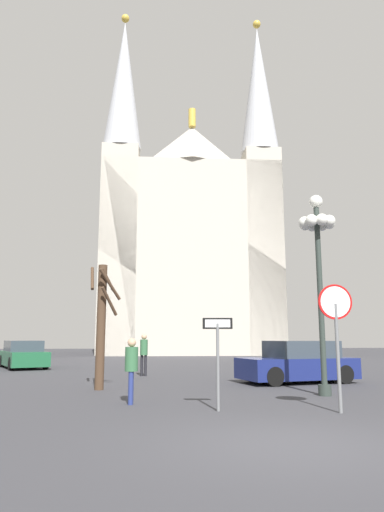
{
  "coord_description": "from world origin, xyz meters",
  "views": [
    {
      "loc": [
        -2.35,
        -7.17,
        1.61
      ],
      "look_at": [
        0.84,
        19.94,
        6.38
      ],
      "focal_mm": 32.6,
      "sensor_mm": 36.0,
      "label": 1
    }
  ],
  "objects_px": {
    "parked_car_far_navy": "(298,363)",
    "pedestrian_standing": "(144,350)",
    "cathedral": "(189,250)",
    "one_way_arrow_sign": "(218,350)",
    "street_lamp": "(318,248)",
    "pedestrian_walking": "(131,364)",
    "parked_car_near_green": "(23,355)",
    "stop_sign": "(336,321)",
    "bare_tree": "(101,322)"
  },
  "relations": [
    {
      "from": "parked_car_far_navy",
      "to": "pedestrian_walking",
      "type": "relative_size",
      "value": 2.78
    },
    {
      "from": "one_way_arrow_sign",
      "to": "street_lamp",
      "type": "bearing_deg",
      "value": 34.46
    },
    {
      "from": "one_way_arrow_sign",
      "to": "pedestrian_walking",
      "type": "xyz_separation_m",
      "value": [
        -1.93,
        1.29,
        -0.38
      ]
    },
    {
      "from": "cathedral",
      "to": "parked_car_far_navy",
      "type": "relative_size",
      "value": 7.65
    },
    {
      "from": "parked_car_near_green",
      "to": "one_way_arrow_sign",
      "type": "bearing_deg",
      "value": -63.28
    },
    {
      "from": "parked_car_near_green",
      "to": "pedestrian_standing",
      "type": "relative_size",
      "value": 2.72
    },
    {
      "from": "cathedral",
      "to": "stop_sign",
      "type": "distance_m",
      "value": 37.21
    },
    {
      "from": "one_way_arrow_sign",
      "to": "stop_sign",
      "type": "bearing_deg",
      "value": -12.3
    },
    {
      "from": "stop_sign",
      "to": "pedestrian_walking",
      "type": "height_order",
      "value": "stop_sign"
    },
    {
      "from": "pedestrian_walking",
      "to": "one_way_arrow_sign",
      "type": "bearing_deg",
      "value": -33.82
    },
    {
      "from": "pedestrian_walking",
      "to": "street_lamp",
      "type": "bearing_deg",
      "value": 11.13
    },
    {
      "from": "street_lamp",
      "to": "pedestrian_walking",
      "type": "bearing_deg",
      "value": -168.87
    },
    {
      "from": "street_lamp",
      "to": "pedestrian_walking",
      "type": "xyz_separation_m",
      "value": [
        -5.35,
        -1.05,
        -3.22
      ]
    },
    {
      "from": "parked_car_near_green",
      "to": "pedestrian_walking",
      "type": "distance_m",
      "value": 15.16
    },
    {
      "from": "cathedral",
      "to": "one_way_arrow_sign",
      "type": "bearing_deg",
      "value": -95.29
    },
    {
      "from": "cathedral",
      "to": "parked_car_far_navy",
      "type": "distance_m",
      "value": 31.23
    },
    {
      "from": "stop_sign",
      "to": "street_lamp",
      "type": "xyz_separation_m",
      "value": [
        0.85,
        2.9,
        2.22
      ]
    },
    {
      "from": "cathedral",
      "to": "one_way_arrow_sign",
      "type": "height_order",
      "value": "cathedral"
    },
    {
      "from": "cathedral",
      "to": "parked_car_far_navy",
      "type": "xyz_separation_m",
      "value": [
        0.65,
        -29.69,
        -9.66
      ]
    },
    {
      "from": "bare_tree",
      "to": "parked_car_near_green",
      "type": "height_order",
      "value": "bare_tree"
    },
    {
      "from": "parked_car_far_navy",
      "to": "pedestrian_walking",
      "type": "xyz_separation_m",
      "value": [
        -5.88,
        -4.7,
        0.26
      ]
    },
    {
      "from": "one_way_arrow_sign",
      "to": "pedestrian_walking",
      "type": "distance_m",
      "value": 2.35
    },
    {
      "from": "parked_car_near_green",
      "to": "parked_car_far_navy",
      "type": "height_order",
      "value": "parked_car_far_navy"
    },
    {
      "from": "pedestrian_walking",
      "to": "pedestrian_standing",
      "type": "distance_m",
      "value": 8.29
    },
    {
      "from": "parked_car_near_green",
      "to": "pedestrian_walking",
      "type": "relative_size",
      "value": 2.99
    },
    {
      "from": "pedestrian_standing",
      "to": "street_lamp",
      "type": "bearing_deg",
      "value": -55.79
    },
    {
      "from": "one_way_arrow_sign",
      "to": "parked_car_near_green",
      "type": "height_order",
      "value": "one_way_arrow_sign"
    },
    {
      "from": "cathedral",
      "to": "parked_car_far_navy",
      "type": "height_order",
      "value": "cathedral"
    },
    {
      "from": "stop_sign",
      "to": "parked_car_near_green",
      "type": "distance_m",
      "value": 18.94
    },
    {
      "from": "stop_sign",
      "to": "parked_car_far_navy",
      "type": "relative_size",
      "value": 0.63
    },
    {
      "from": "stop_sign",
      "to": "pedestrian_standing",
      "type": "height_order",
      "value": "stop_sign"
    },
    {
      "from": "parked_car_near_green",
      "to": "pedestrian_standing",
      "type": "distance_m",
      "value": 8.46
    },
    {
      "from": "cathedral",
      "to": "street_lamp",
      "type": "bearing_deg",
      "value": -89.8
    },
    {
      "from": "bare_tree",
      "to": "one_way_arrow_sign",
      "type": "bearing_deg",
      "value": -57.1
    },
    {
      "from": "parked_car_far_navy",
      "to": "pedestrian_walking",
      "type": "distance_m",
      "value": 7.53
    },
    {
      "from": "pedestrian_walking",
      "to": "bare_tree",
      "type": "bearing_deg",
      "value": 107.16
    },
    {
      "from": "parked_car_far_navy",
      "to": "bare_tree",
      "type": "bearing_deg",
      "value": -167.93
    },
    {
      "from": "bare_tree",
      "to": "parked_car_far_navy",
      "type": "xyz_separation_m",
      "value": [
        6.88,
        1.47,
        -1.4
      ]
    },
    {
      "from": "cathedral",
      "to": "street_lamp",
      "type": "distance_m",
      "value": 33.91
    },
    {
      "from": "stop_sign",
      "to": "pedestrian_walking",
      "type": "bearing_deg",
      "value": 157.61
    },
    {
      "from": "one_way_arrow_sign",
      "to": "bare_tree",
      "type": "distance_m",
      "value": 5.44
    },
    {
      "from": "stop_sign",
      "to": "pedestrian_standing",
      "type": "xyz_separation_m",
      "value": [
        -4.07,
        10.13,
        -0.9
      ]
    },
    {
      "from": "parked_car_far_navy",
      "to": "pedestrian_standing",
      "type": "relative_size",
      "value": 2.53
    },
    {
      "from": "parked_car_near_green",
      "to": "parked_car_far_navy",
      "type": "relative_size",
      "value": 1.08
    },
    {
      "from": "pedestrian_standing",
      "to": "one_way_arrow_sign",
      "type": "bearing_deg",
      "value": -81.1
    },
    {
      "from": "parked_car_far_navy",
      "to": "pedestrian_walking",
      "type": "bearing_deg",
      "value": -141.36
    },
    {
      "from": "one_way_arrow_sign",
      "to": "street_lamp",
      "type": "height_order",
      "value": "street_lamp"
    },
    {
      "from": "stop_sign",
      "to": "one_way_arrow_sign",
      "type": "height_order",
      "value": "stop_sign"
    },
    {
      "from": "pedestrian_walking",
      "to": "stop_sign",
      "type": "bearing_deg",
      "value": -22.39
    },
    {
      "from": "cathedral",
      "to": "one_way_arrow_sign",
      "type": "relative_size",
      "value": 16.45
    }
  ]
}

